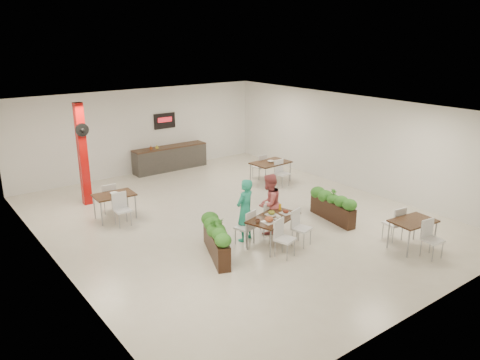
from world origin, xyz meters
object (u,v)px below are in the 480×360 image
Objects in this scene: diner_woman at (269,204)px; planter_left at (216,237)px; side_table_a at (114,198)px; planter_right at (333,204)px; red_column at (83,153)px; main_table at (273,221)px; side_table_b at (271,165)px; side_table_c at (413,225)px; diner_man at (245,210)px; service_counter at (170,157)px.

planter_left is (-1.91, -0.32, -0.32)m from diner_woman.
planter_right is at bearing -35.28° from side_table_a.
red_column is 6.49m from main_table.
side_table_a is (0.22, -1.72, -1.02)m from red_column.
side_table_b is 0.99× the size of side_table_c.
red_column reaches higher than side_table_b.
diner_woman is 1.00× the size of side_table_b.
diner_man is 4.19m from side_table_c.
diner_man is at bearing 15.92° from planter_left.
planter_right is 1.09× the size of side_table_a.
main_table is 1.16× the size of side_table_a.
side_table_c is (1.36, -9.91, 0.12)m from service_counter.
side_table_c is (5.14, -6.32, -0.01)m from side_table_a.
side_table_a is 0.99× the size of side_table_c.
red_column is 7.70m from planter_right.
red_column is at bearing -155.00° from service_counter.
diner_man is at bearing -65.65° from red_column.
side_table_c is (-0.74, -6.28, -0.03)m from side_table_b.
planter_left is at bearing -6.80° from diner_woman.
diner_woman is at bearing -58.70° from red_column.
diner_man is at bearing -141.37° from side_table_b.
main_table is 2.46m from planter_right.
service_counter is at bearing 25.00° from red_column.
side_table_a and side_table_c have the same top height.
service_counter reaches higher than planter_left.
planter_left is 1.09× the size of side_table_b.
side_table_c is at bearing -56.31° from red_column.
service_counter reaches higher than side_table_c.
main_table is at bearing -64.88° from red_column.
main_table is (2.72, -5.81, -1.01)m from red_column.
side_table_b is (2.10, -3.62, 0.15)m from service_counter.
red_column is at bearing 132.80° from planter_right.
diner_woman reaches higher than planter_left.
diner_man is 1.01× the size of side_table_a.
diner_woman is (0.41, 0.66, 0.19)m from main_table.
planter_left is 3.88m from side_table_a.
service_counter reaches higher than planter_right.
planter_left is (-1.51, 0.34, -0.13)m from main_table.
planter_left is 1.09× the size of side_table_a.
side_table_c is (4.14, -2.57, 0.11)m from planter_left.
diner_woman is at bearing 163.77° from diner_man.
side_table_a is (-2.91, 3.43, -0.20)m from diner_woman.
planter_right is at bearing 100.26° from side_table_c.
diner_man is 5.07m from side_table_b.
diner_woman is 0.92× the size of planter_left.
planter_left is (-1.11, -0.32, -0.32)m from diner_man.
side_table_c is (2.23, -2.89, -0.21)m from diner_woman.
side_table_b is 6.32m from side_table_c.
diner_woman is (-0.87, -7.01, 0.33)m from service_counter.
side_table_b is at bearing -147.42° from diner_woman.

